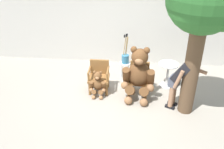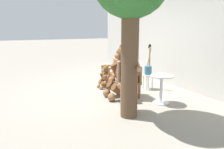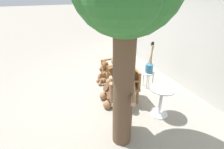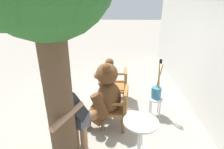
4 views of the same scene
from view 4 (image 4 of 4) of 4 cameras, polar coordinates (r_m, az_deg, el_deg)
The scene contains 10 objects.
ground_plane at distance 4.43m, azimuth -4.25°, elevation -11.44°, with size 60.00×60.00×0.00m, color gray.
back_wall at distance 4.24m, azimuth 29.43°, elevation 4.98°, with size 10.00×0.16×2.80m, color beige.
wooden_chair_left at distance 4.65m, azimuth 2.29°, elevation -3.22°, with size 0.57×0.53×0.86m.
wooden_chair_right at distance 3.69m, azimuth 1.83°, elevation -10.33°, with size 0.61×0.57×0.86m.
teddy_bear_large at distance 3.59m, azimuth -2.27°, elevation -6.77°, with size 0.87×0.85×1.44m.
teddy_bear_small at distance 4.70m, azimuth -1.17°, elevation -4.26°, with size 0.44×0.42×0.74m.
person_visitor at distance 2.74m, azimuth -12.98°, elevation -12.46°, with size 0.88×0.50×1.51m.
white_stool at distance 4.16m, azimuth 13.93°, elevation -8.69°, with size 0.34×0.34×0.46m.
brush_bucket at distance 4.03m, azimuth 14.34°, elevation -5.15°, with size 0.22×0.22×0.92m.
round_side_table at distance 3.04m, azimuth 9.10°, elevation -18.87°, with size 0.56×0.56×0.72m.
Camera 4 is at (3.68, 0.55, 2.41)m, focal length 28.00 mm.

